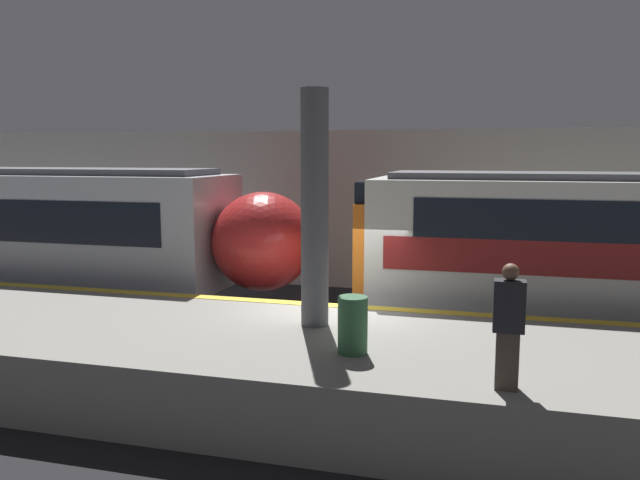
% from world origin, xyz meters
% --- Properties ---
extents(ground_plane, '(120.00, 120.00, 0.00)m').
position_xyz_m(ground_plane, '(0.00, 0.00, 0.00)').
color(ground_plane, black).
extents(platform, '(40.00, 4.35, 1.13)m').
position_xyz_m(platform, '(0.00, -2.18, 0.56)').
color(platform, gray).
rests_on(platform, ground).
extents(station_rear_barrier, '(50.00, 0.15, 4.74)m').
position_xyz_m(station_rear_barrier, '(0.00, 6.62, 2.37)').
color(station_rear_barrier, '#9E998E').
rests_on(station_rear_barrier, ground).
extents(support_pillar_near, '(0.47, 0.47, 3.99)m').
position_xyz_m(support_pillar_near, '(-0.02, -1.55, 3.11)').
color(support_pillar_near, '#56565B').
rests_on(support_pillar_near, platform).
extents(person_waiting, '(0.38, 0.24, 1.59)m').
position_xyz_m(person_waiting, '(3.09, -3.79, 1.95)').
color(person_waiting, '#473D33').
rests_on(person_waiting, platform).
extents(trash_bin, '(0.44, 0.44, 0.85)m').
position_xyz_m(trash_bin, '(0.93, -2.90, 1.54)').
color(trash_bin, '#2D5B38').
rests_on(trash_bin, platform).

